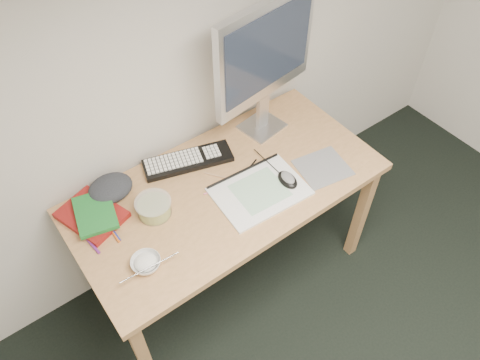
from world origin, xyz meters
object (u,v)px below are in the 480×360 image
object	(u,v)px
keyboard	(188,161)
monitor	(265,55)
rice_bowl	(146,263)
desk	(227,197)
sketchpad	(260,191)

from	to	relation	value
keyboard	monitor	size ratio (longest dim) A/B	0.62
rice_bowl	desk	bearing A→B (deg)	16.75
desk	rice_bowl	xyz separation A→B (m)	(-0.49, -0.15, 0.10)
desk	sketchpad	xyz separation A→B (m)	(0.10, -0.12, 0.09)
sketchpad	keyboard	distance (m)	0.38
sketchpad	monitor	size ratio (longest dim) A/B	0.59
keyboard	monitor	xyz separation A→B (m)	(0.43, -0.01, 0.41)
sketchpad	rice_bowl	distance (m)	0.58
keyboard	rice_bowl	bearing A→B (deg)	-121.98
desk	sketchpad	size ratio (longest dim) A/B	3.53
sketchpad	rice_bowl	world-z (taller)	rice_bowl
keyboard	monitor	bearing A→B (deg)	15.29
rice_bowl	sketchpad	bearing A→B (deg)	3.13
monitor	desk	bearing A→B (deg)	-158.38
sketchpad	monitor	xyz separation A→B (m)	(0.27, 0.33, 0.41)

